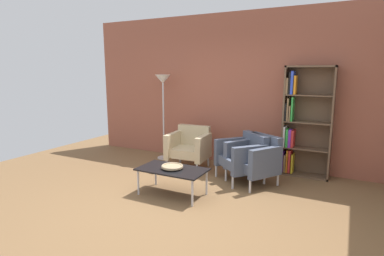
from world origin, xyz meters
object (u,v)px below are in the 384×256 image
Objects in this scene: bookshelf_tall at (302,123)px; armchair_near_window at (189,146)px; decorative_bowl at (172,166)px; floor_lamp_torchiere at (163,89)px; coffee_table_low at (172,171)px; armchair_corner_red at (255,158)px; armchair_spare_guest at (243,156)px.

armchair_near_window is (-1.92, -0.52, -0.51)m from bookshelf_tall.
decorative_bowl is 0.18× the size of floor_lamp_torchiere.
coffee_table_low is 0.07m from decorative_bowl.
armchair_corner_red is 2.41m from floor_lamp_torchiere.
floor_lamp_torchiere is (-1.17, 1.61, 1.08)m from coffee_table_low.
armchair_corner_red is at bearing -127.91° from bookshelf_tall.
armchair_spare_guest is at bearing -13.72° from armchair_near_window.
decorative_bowl reaches higher than coffee_table_low.
decorative_bowl is 0.41× the size of armchair_near_window.
coffee_table_low is 1.07× the size of armchair_corner_red.
armchair_corner_red is at bearing -13.94° from armchair_near_window.
floor_lamp_torchiere is at bearing 125.89° from coffee_table_low.
armchair_corner_red is (0.93, 1.06, -0.02)m from decorative_bowl.
bookshelf_tall is at bearing 49.95° from decorative_bowl.
armchair_spare_guest and armchair_corner_red have the same top height.
armchair_corner_red reaches higher than decorative_bowl.
bookshelf_tall is 2.42m from decorative_bowl.
floor_lamp_torchiere reaches higher than decorative_bowl.
armchair_spare_guest reaches higher than decorative_bowl.
bookshelf_tall is 2.75m from floor_lamp_torchiere.
bookshelf_tall is 2.02× the size of armchair_corner_red.
coffee_table_low is (-1.53, -1.82, -0.55)m from bookshelf_tall.
armchair_spare_guest is at bearing -15.27° from floor_lamp_torchiere.
armchair_near_window is 0.45× the size of floor_lamp_torchiere.
armchair_near_window is 0.82× the size of armchair_spare_guest.
bookshelf_tall reaches higher than armchair_spare_guest.
floor_lamp_torchiere is (-1.17, 1.61, 1.01)m from decorative_bowl.
bookshelf_tall is at bearing 49.95° from coffee_table_low.
bookshelf_tall is at bearing 83.96° from armchair_corner_red.
armchair_spare_guest is 0.55× the size of floor_lamp_torchiere.
floor_lamp_torchiere reaches higher than coffee_table_low.
armchair_corner_red is (1.33, -0.24, 0.00)m from armchair_near_window.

